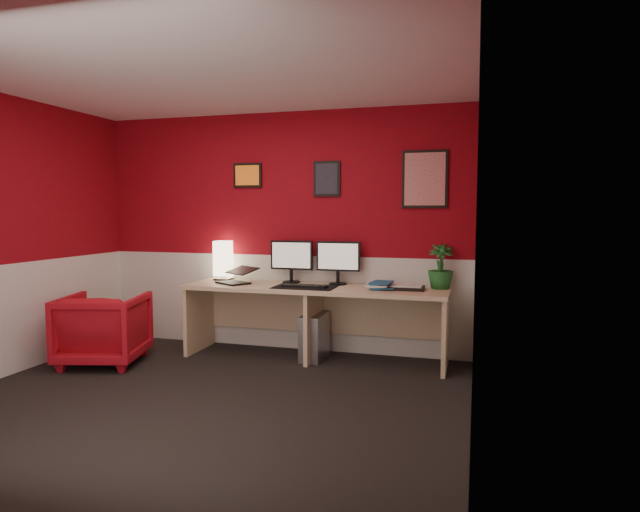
{
  "coord_description": "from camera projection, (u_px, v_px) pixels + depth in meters",
  "views": [
    {
      "loc": [
        2.01,
        -3.64,
        1.48
      ],
      "look_at": [
        0.6,
        1.21,
        1.05
      ],
      "focal_mm": 30.33,
      "sensor_mm": 36.0,
      "label": 1
    }
  ],
  "objects": [
    {
      "name": "ground",
      "position": [
        202.0,
        402.0,
        4.17
      ],
      "size": [
        4.0,
        3.5,
        0.01
      ],
      "primitive_type": "cube",
      "color": "black",
      "rests_on": "ground"
    },
    {
      "name": "ceiling",
      "position": [
        196.0,
        70.0,
        3.95
      ],
      "size": [
        4.0,
        3.5,
        0.01
      ],
      "primitive_type": "cube",
      "color": "white",
      "rests_on": "ground"
    },
    {
      "name": "wall_back",
      "position": [
        280.0,
        232.0,
        5.73
      ],
      "size": [
        4.0,
        0.01,
        2.5
      ],
      "primitive_type": "cube",
      "color": "maroon",
      "rests_on": "ground"
    },
    {
      "name": "wall_front",
      "position": [
        4.0,
        262.0,
        2.39
      ],
      "size": [
        4.0,
        0.01,
        2.5
      ],
      "primitive_type": "cube",
      "color": "maroon",
      "rests_on": "ground"
    },
    {
      "name": "wall_right",
      "position": [
        475.0,
        246.0,
        3.51
      ],
      "size": [
        0.01,
        3.5,
        2.5
      ],
      "primitive_type": "cube",
      "color": "maroon",
      "rests_on": "ground"
    },
    {
      "name": "wainscot_back",
      "position": [
        280.0,
        302.0,
        5.79
      ],
      "size": [
        4.0,
        0.01,
        1.0
      ],
      "primitive_type": "cube",
      "color": "silver",
      "rests_on": "ground"
    },
    {
      "name": "wainscot_front",
      "position": [
        13.0,
        426.0,
        2.45
      ],
      "size": [
        4.0,
        0.01,
        1.0
      ],
      "primitive_type": "cube",
      "color": "silver",
      "rests_on": "ground"
    },
    {
      "name": "wainscot_right",
      "position": [
        472.0,
        359.0,
        3.57
      ],
      "size": [
        0.01,
        3.5,
        1.0
      ],
      "primitive_type": "cube",
      "color": "silver",
      "rests_on": "ground"
    },
    {
      "name": "desk",
      "position": [
        314.0,
        323.0,
        5.35
      ],
      "size": [
        2.6,
        0.65,
        0.73
      ],
      "primitive_type": "cube",
      "color": "#D2B386",
      "rests_on": "ground"
    },
    {
      "name": "shoji_lamp",
      "position": [
        223.0,
        261.0,
        5.8
      ],
      "size": [
        0.16,
        0.16,
        0.4
      ],
      "primitive_type": "cube",
      "color": "#FFE5B2",
      "rests_on": "desk"
    },
    {
      "name": "laptop",
      "position": [
        233.0,
        273.0,
        5.51
      ],
      "size": [
        0.4,
        0.37,
        0.22
      ],
      "primitive_type": "cube",
      "rotation": [
        0.0,
        0.0,
        -0.57
      ],
      "color": "black",
      "rests_on": "desk"
    },
    {
      "name": "monitor_left",
      "position": [
        291.0,
        255.0,
        5.57
      ],
      "size": [
        0.45,
        0.06,
        0.58
      ],
      "primitive_type": "cube",
      "color": "black",
      "rests_on": "desk"
    },
    {
      "name": "monitor_right",
      "position": [
        338.0,
        256.0,
        5.43
      ],
      "size": [
        0.45,
        0.06,
        0.58
      ],
      "primitive_type": "cube",
      "color": "black",
      "rests_on": "desk"
    },
    {
      "name": "desk_mat",
      "position": [
        305.0,
        287.0,
        5.26
      ],
      "size": [
        0.6,
        0.38,
        0.01
      ],
      "primitive_type": "cube",
      "color": "black",
      "rests_on": "desk"
    },
    {
      "name": "keyboard",
      "position": [
        303.0,
        286.0,
        5.26
      ],
      "size": [
        0.42,
        0.15,
        0.02
      ],
      "primitive_type": "cube",
      "rotation": [
        0.0,
        0.0,
        -0.02
      ],
      "color": "black",
      "rests_on": "desk_mat"
    },
    {
      "name": "mouse",
      "position": [
        324.0,
        287.0,
        5.15
      ],
      "size": [
        0.08,
        0.11,
        0.03
      ],
      "primitive_type": "cube",
      "rotation": [
        0.0,
        0.0,
        -0.16
      ],
      "color": "black",
      "rests_on": "desk_mat"
    },
    {
      "name": "book_bottom",
      "position": [
        370.0,
        287.0,
        5.17
      ],
      "size": [
        0.27,
        0.34,
        0.03
      ],
      "primitive_type": "imported",
      "rotation": [
        0.0,
        0.0,
        0.19
      ],
      "color": "#1C5883",
      "rests_on": "desk"
    },
    {
      "name": "book_middle",
      "position": [
        366.0,
        285.0,
        5.16
      ],
      "size": [
        0.23,
        0.3,
        0.02
      ],
      "primitive_type": "imported",
      "rotation": [
        0.0,
        0.0,
        0.08
      ],
      "color": "silver",
      "rests_on": "book_bottom"
    },
    {
      "name": "book_top",
      "position": [
        372.0,
        282.0,
        5.15
      ],
      "size": [
        0.21,
        0.27,
        0.02
      ],
      "primitive_type": "imported",
      "rotation": [
        0.0,
        0.0,
        -0.08
      ],
      "color": "#1C5883",
      "rests_on": "book_middle"
    },
    {
      "name": "zen_tray",
      "position": [
        406.0,
        288.0,
        5.11
      ],
      "size": [
        0.36,
        0.26,
        0.03
      ],
      "primitive_type": "cube",
      "rotation": [
        0.0,
        0.0,
        0.02
      ],
      "color": "black",
      "rests_on": "desk"
    },
    {
      "name": "potted_plant",
      "position": [
        441.0,
        266.0,
        5.15
      ],
      "size": [
        0.27,
        0.27,
        0.43
      ],
      "primitive_type": "imported",
      "rotation": [
        0.0,
        0.0,
        0.12
      ],
      "color": "#19591E",
      "rests_on": "desk"
    },
    {
      "name": "pc_tower",
      "position": [
        315.0,
        336.0,
        5.38
      ],
      "size": [
        0.2,
        0.45,
        0.45
      ],
      "primitive_type": "cube",
      "rotation": [
        0.0,
        0.0,
        -0.0
      ],
      "color": "#99999E",
      "rests_on": "ground"
    },
    {
      "name": "armchair",
      "position": [
        104.0,
        329.0,
        5.19
      ],
      "size": [
        0.9,
        0.91,
        0.68
      ],
      "primitive_type": "imported",
      "rotation": [
        0.0,
        0.0,
        3.41
      ],
      "color": "#B90A17",
      "rests_on": "ground"
    },
    {
      "name": "art_left",
      "position": [
        248.0,
        175.0,
        5.77
      ],
      "size": [
        0.32,
        0.02,
        0.26
      ],
      "primitive_type": "cube",
      "color": "orange",
      "rests_on": "wall_back"
    },
    {
      "name": "art_center",
      "position": [
        327.0,
        179.0,
        5.53
      ],
      "size": [
        0.28,
        0.02,
        0.36
      ],
      "primitive_type": "cube",
      "color": "black",
      "rests_on": "wall_back"
    },
    {
      "name": "art_right",
      "position": [
        425.0,
        179.0,
        5.26
      ],
      "size": [
        0.44,
        0.02,
        0.56
      ],
      "primitive_type": "cube",
      "color": "red",
      "rests_on": "wall_back"
    }
  ]
}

